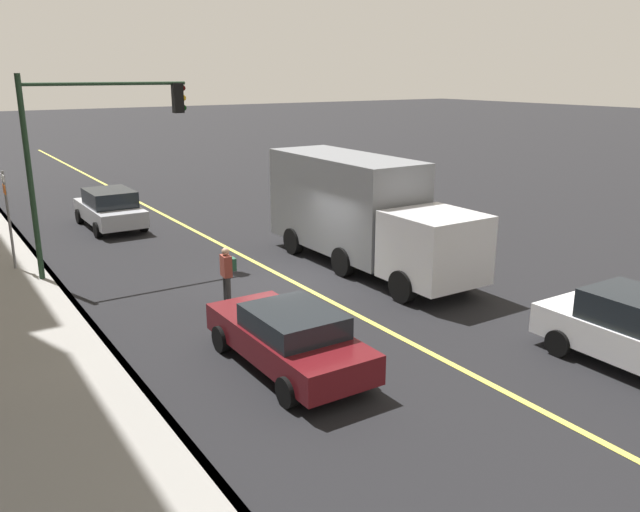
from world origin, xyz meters
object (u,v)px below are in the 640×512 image
at_px(car_maroon, 289,337).
at_px(car_silver, 110,208).
at_px(traffic_light_mast, 93,138).
at_px(street_sign_post, 8,214).
at_px(truck_gray, 360,211).
at_px(pedestrian_with_backpack, 227,272).

bearing_deg(car_maroon, car_silver, -1.61).
height_order(traffic_light_mast, street_sign_post, traffic_light_mast).
bearing_deg(truck_gray, car_maroon, 132.66).
height_order(car_maroon, pedestrian_with_backpack, pedestrian_with_backpack).
bearing_deg(traffic_light_mast, pedestrian_with_backpack, -155.93).
bearing_deg(traffic_light_mast, car_maroon, -170.71).
distance_m(car_maroon, street_sign_post, 11.11).
bearing_deg(street_sign_post, car_silver, -43.04).
bearing_deg(pedestrian_with_backpack, street_sign_post, 35.53).
relative_size(car_maroon, traffic_light_mast, 0.74).
relative_size(car_maroon, street_sign_post, 1.40).
distance_m(truck_gray, street_sign_post, 10.76).
xyz_separation_m(car_silver, car_maroon, (-14.87, 0.42, -0.09)).
bearing_deg(pedestrian_with_backpack, car_silver, 0.97).
height_order(car_silver, street_sign_post, street_sign_post).
relative_size(traffic_light_mast, street_sign_post, 1.88).
relative_size(car_silver, street_sign_post, 1.37).
xyz_separation_m(car_silver, street_sign_post, (-4.49, 4.19, 1.07)).
height_order(truck_gray, street_sign_post, truck_gray).
bearing_deg(street_sign_post, pedestrian_with_backpack, -144.47).
height_order(truck_gray, pedestrian_with_backpack, truck_gray).
xyz_separation_m(traffic_light_mast, street_sign_post, (1.55, 2.33, -2.28)).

